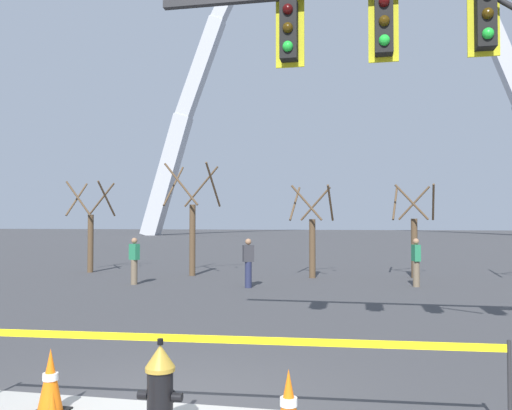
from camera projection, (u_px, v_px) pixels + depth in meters
ground_plane at (167, 408)px, 6.09m from camera, size 240.00×240.00×0.00m
fire_hydrant at (160, 391)px, 5.27m from camera, size 0.46×0.48×0.99m
caution_tape_barrier at (214, 360)px, 5.56m from camera, size 5.94×0.38×1.00m
traffic_cone_by_hydrant at (289, 408)px, 5.11m from camera, size 0.36×0.36×0.73m
traffic_cone_mid_sidewalk at (50, 382)px, 5.94m from camera, size 0.36×0.36×0.73m
monument_arch at (343, 67)px, 73.94m from camera, size 59.44×2.39×53.90m
tree_far_left at (91, 232)px, 22.23m from camera, size 1.77×1.78×3.82m
tree_left_mid at (192, 226)px, 20.91m from camera, size 2.03×2.04×4.41m
tree_center_left at (312, 237)px, 20.05m from camera, size 1.63×1.64×3.51m
tree_center_right at (414, 236)px, 20.04m from camera, size 1.64×1.65×3.54m
pedestrian_walking_left at (134, 260)px, 17.96m from camera, size 0.39×0.33×1.59m
pedestrian_standing_center at (248, 262)px, 17.09m from camera, size 0.39×0.34×1.59m
pedestrian_walking_right at (416, 262)px, 17.34m from camera, size 0.28×0.38×1.59m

